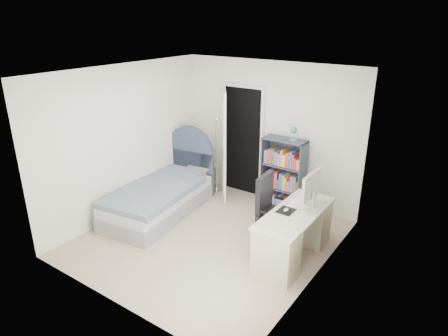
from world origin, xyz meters
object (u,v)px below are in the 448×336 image
Objects in this scene: nightstand at (203,171)px; bed at (162,196)px; floor_lamp at (217,162)px; bookcase at (283,179)px; desk at (294,232)px; office_chair at (272,209)px.

bed is at bearing -92.69° from nightstand.
floor_lamp is at bearing 77.45° from bed.
desk is (0.80, -1.20, -0.20)m from bookcase.
nightstand is 1.64m from bookcase.
bed is at bearing -177.30° from office_chair.
office_chair is at bearing 2.70° from bed.
bookcase is at bearing 109.41° from office_chair.
nightstand is 0.32m from floor_lamp.
floor_lamp is (0.27, 1.23, 0.31)m from bed.
desk is 0.46m from office_chair.
floor_lamp reaches higher than nightstand.
office_chair reaches higher than nightstand.
office_chair is (-0.40, 0.08, 0.22)m from desk.
bookcase is (1.63, 0.14, 0.18)m from nightstand.
nightstand is 0.41× the size of bookcase.
bed is 1.30m from floor_lamp.
nightstand is (0.05, 1.09, 0.12)m from bed.
desk is (2.48, 0.02, 0.10)m from bed.
floor_lamp is (0.22, 0.14, 0.19)m from nightstand.
bed is 2.48m from desk.
bookcase reaches higher than office_chair.
desk is (2.42, -1.07, -0.03)m from nightstand.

